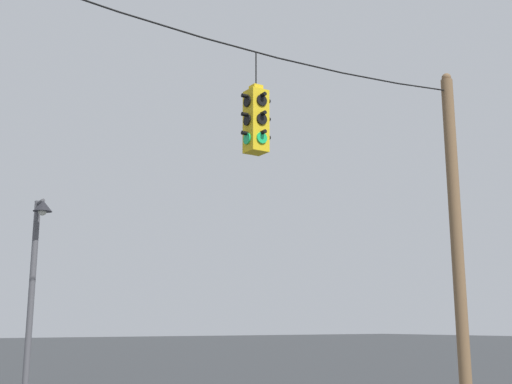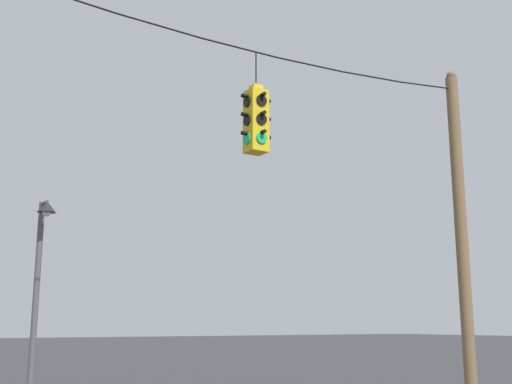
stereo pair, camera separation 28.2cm
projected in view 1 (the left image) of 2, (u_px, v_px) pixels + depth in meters
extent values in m
cylinder|color=brown|center=(457.00, 248.00, 13.49)|extent=(0.26, 0.26, 7.52)
sphere|color=brown|center=(446.00, 78.00, 14.26)|extent=(0.21, 0.21, 0.21)
cylinder|color=black|center=(162.00, 25.00, 10.46)|extent=(1.53, 0.03, 0.08)
cylinder|color=black|center=(242.00, 48.00, 11.27)|extent=(1.53, 0.03, 0.03)
cylinder|color=black|center=(311.00, 66.00, 12.10)|extent=(1.53, 0.03, 0.08)
cylinder|color=black|center=(371.00, 78.00, 12.93)|extent=(1.53, 0.03, 0.13)
cylinder|color=black|center=(423.00, 87.00, 13.77)|extent=(1.53, 0.03, 0.19)
cube|color=yellow|center=(256.00, 122.00, 11.17)|extent=(0.34, 0.34, 1.12)
cube|color=yellow|center=(256.00, 89.00, 11.29)|extent=(0.19, 0.19, 0.10)
cylinder|color=black|center=(256.00, 69.00, 11.37)|extent=(0.02, 0.02, 0.63)
cylinder|color=black|center=(262.00, 100.00, 11.09)|extent=(0.20, 0.03, 0.20)
cylinder|color=black|center=(263.00, 95.00, 11.07)|extent=(0.07, 0.12, 0.07)
cylinder|color=black|center=(262.00, 119.00, 11.02)|extent=(0.20, 0.03, 0.20)
cylinder|color=black|center=(263.00, 113.00, 11.00)|extent=(0.07, 0.12, 0.07)
cylinder|color=#19C666|center=(262.00, 138.00, 10.95)|extent=(0.20, 0.03, 0.20)
cylinder|color=black|center=(263.00, 132.00, 10.93)|extent=(0.07, 0.12, 0.07)
cylinder|color=black|center=(250.00, 106.00, 11.39)|extent=(0.20, 0.03, 0.20)
cylinder|color=black|center=(249.00, 102.00, 11.44)|extent=(0.07, 0.12, 0.07)
cylinder|color=black|center=(250.00, 124.00, 11.32)|extent=(0.20, 0.03, 0.20)
cylinder|color=black|center=(249.00, 120.00, 11.38)|extent=(0.07, 0.12, 0.07)
cylinder|color=#19C666|center=(250.00, 143.00, 11.25)|extent=(0.20, 0.03, 0.20)
cylinder|color=black|center=(249.00, 138.00, 11.31)|extent=(0.07, 0.12, 0.07)
cylinder|color=black|center=(247.00, 101.00, 11.14)|extent=(0.03, 0.20, 0.20)
cylinder|color=black|center=(245.00, 96.00, 11.13)|extent=(0.12, 0.07, 0.07)
cylinder|color=black|center=(247.00, 120.00, 11.07)|extent=(0.03, 0.20, 0.20)
cylinder|color=black|center=(245.00, 114.00, 11.06)|extent=(0.12, 0.07, 0.07)
cylinder|color=#19C666|center=(247.00, 139.00, 11.00)|extent=(0.03, 0.20, 0.20)
cylinder|color=black|center=(245.00, 133.00, 11.00)|extent=(0.12, 0.07, 0.07)
cylinder|color=black|center=(265.00, 105.00, 11.34)|extent=(0.03, 0.20, 0.20)
cylinder|color=black|center=(267.00, 101.00, 11.38)|extent=(0.12, 0.07, 0.07)
cylinder|color=black|center=(265.00, 123.00, 11.27)|extent=(0.03, 0.20, 0.20)
cylinder|color=black|center=(267.00, 119.00, 11.31)|extent=(0.12, 0.07, 0.07)
cylinder|color=#19C666|center=(265.00, 142.00, 11.20)|extent=(0.03, 0.20, 0.20)
cylinder|color=black|center=(267.00, 137.00, 11.24)|extent=(0.12, 0.07, 0.07)
cylinder|color=#515156|center=(30.00, 318.00, 12.34)|extent=(0.12, 0.12, 4.61)
cylinder|color=#515156|center=(41.00, 202.00, 12.63)|extent=(0.07, 0.40, 0.07)
cone|color=#232328|center=(43.00, 206.00, 12.44)|extent=(0.36, 0.36, 0.22)
sphere|color=silver|center=(43.00, 211.00, 12.42)|extent=(0.16, 0.16, 0.16)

